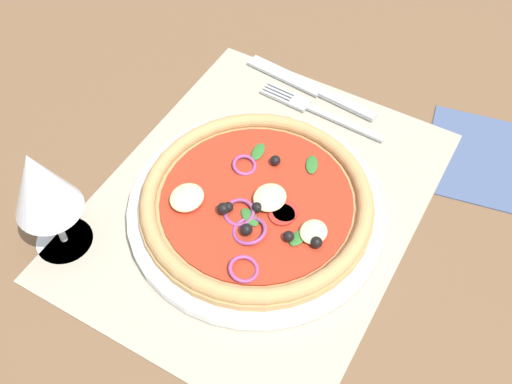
# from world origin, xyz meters

# --- Properties ---
(ground_plane) EXTENTS (1.90, 1.40, 0.02)m
(ground_plane) POSITION_xyz_m (0.00, 0.00, -0.01)
(ground_plane) COLOR brown
(placemat) EXTENTS (0.45, 0.35, 0.00)m
(placemat) POSITION_xyz_m (0.00, 0.00, 0.00)
(placemat) COLOR #A39984
(placemat) RESTS_ON ground_plane
(plate) EXTENTS (0.30, 0.30, 0.01)m
(plate) POSITION_xyz_m (-0.02, -0.01, 0.01)
(plate) COLOR white
(plate) RESTS_ON placemat
(pizza) EXTENTS (0.27, 0.27, 0.03)m
(pizza) POSITION_xyz_m (-0.02, -0.01, 0.03)
(pizza) COLOR tan
(pizza) RESTS_ON plate
(fork) EXTENTS (0.03, 0.18, 0.00)m
(fork) POSITION_xyz_m (0.17, 0.01, 0.01)
(fork) COLOR #B2B5BA
(fork) RESTS_ON placemat
(knife) EXTENTS (0.04, 0.20, 0.01)m
(knife) POSITION_xyz_m (0.20, 0.03, 0.01)
(knife) COLOR #B2B5BA
(knife) RESTS_ON placemat
(wine_glass) EXTENTS (0.07, 0.07, 0.15)m
(wine_glass) POSITION_xyz_m (-0.16, 0.16, 0.10)
(wine_glass) COLOR silver
(wine_glass) RESTS_ON ground_plane
(napkin) EXTENTS (0.17, 0.16, 0.00)m
(napkin) POSITION_xyz_m (0.20, -0.21, 0.00)
(napkin) COLOR #425175
(napkin) RESTS_ON ground_plane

